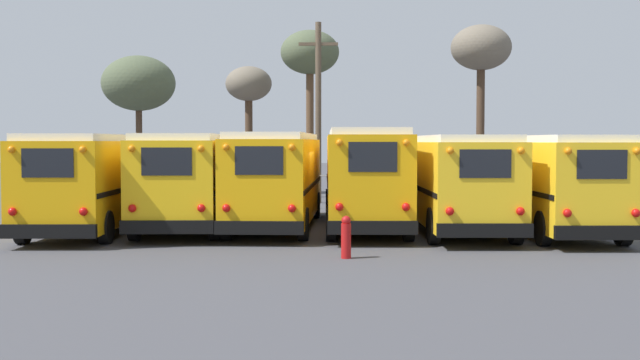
{
  "coord_description": "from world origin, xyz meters",
  "views": [
    {
      "loc": [
        0.72,
        -25.53,
        2.83
      ],
      "look_at": [
        0.0,
        0.41,
        1.58
      ],
      "focal_mm": 45.0,
      "sensor_mm": 36.0,
      "label": 1
    }
  ],
  "objects_px": {
    "bare_tree_0": "(310,56)",
    "fire_hydrant": "(346,237)",
    "school_bus_0": "(100,178)",
    "school_bus_1": "(193,176)",
    "school_bus_5": "(544,179)",
    "utility_pole": "(318,109)",
    "school_bus_2": "(277,177)",
    "school_bus_4": "(454,179)",
    "bare_tree_3": "(249,88)",
    "school_bus_3": "(363,174)",
    "bare_tree_1": "(139,84)",
    "bare_tree_2": "(481,52)"
  },
  "relations": [
    {
      "from": "school_bus_1",
      "to": "school_bus_5",
      "type": "xyz_separation_m",
      "value": [
        11.34,
        -1.16,
        -0.03
      ]
    },
    {
      "from": "bare_tree_0",
      "to": "school_bus_1",
      "type": "bearing_deg",
      "value": -103.44
    },
    {
      "from": "school_bus_1",
      "to": "bare_tree_0",
      "type": "distance_m",
      "value": 15.36
    },
    {
      "from": "school_bus_2",
      "to": "bare_tree_0",
      "type": "height_order",
      "value": "bare_tree_0"
    },
    {
      "from": "school_bus_1",
      "to": "school_bus_5",
      "type": "height_order",
      "value": "school_bus_1"
    },
    {
      "from": "utility_pole",
      "to": "fire_hydrant",
      "type": "bearing_deg",
      "value": -86.09
    },
    {
      "from": "bare_tree_0",
      "to": "fire_hydrant",
      "type": "height_order",
      "value": "bare_tree_0"
    },
    {
      "from": "school_bus_1",
      "to": "school_bus_3",
      "type": "relative_size",
      "value": 1.0
    },
    {
      "from": "school_bus_5",
      "to": "bare_tree_3",
      "type": "relative_size",
      "value": 1.49
    },
    {
      "from": "school_bus_0",
      "to": "utility_pole",
      "type": "relative_size",
      "value": 1.26
    },
    {
      "from": "school_bus_3",
      "to": "utility_pole",
      "type": "xyz_separation_m",
      "value": [
        -1.8,
        10.24,
        2.55
      ]
    },
    {
      "from": "school_bus_0",
      "to": "school_bus_5",
      "type": "distance_m",
      "value": 14.18
    },
    {
      "from": "school_bus_3",
      "to": "utility_pole",
      "type": "distance_m",
      "value": 10.7
    },
    {
      "from": "school_bus_5",
      "to": "bare_tree_3",
      "type": "height_order",
      "value": "bare_tree_3"
    },
    {
      "from": "bare_tree_3",
      "to": "school_bus_3",
      "type": "bearing_deg",
      "value": -70.65
    },
    {
      "from": "school_bus_1",
      "to": "bare_tree_0",
      "type": "relative_size",
      "value": 1.27
    },
    {
      "from": "utility_pole",
      "to": "bare_tree_0",
      "type": "bearing_deg",
      "value": 98.12
    },
    {
      "from": "school_bus_5",
      "to": "bare_tree_0",
      "type": "bearing_deg",
      "value": 117.9
    },
    {
      "from": "school_bus_2",
      "to": "utility_pole",
      "type": "distance_m",
      "value": 10.97
    },
    {
      "from": "school_bus_1",
      "to": "school_bus_4",
      "type": "distance_m",
      "value": 8.58
    },
    {
      "from": "school_bus_1",
      "to": "bare_tree_3",
      "type": "bearing_deg",
      "value": 90.06
    },
    {
      "from": "school_bus_1",
      "to": "fire_hydrant",
      "type": "distance_m",
      "value": 8.95
    },
    {
      "from": "bare_tree_1",
      "to": "bare_tree_2",
      "type": "bearing_deg",
      "value": -10.18
    },
    {
      "from": "bare_tree_2",
      "to": "fire_hydrant",
      "type": "height_order",
      "value": "bare_tree_2"
    },
    {
      "from": "school_bus_0",
      "to": "school_bus_1",
      "type": "relative_size",
      "value": 0.97
    },
    {
      "from": "school_bus_2",
      "to": "school_bus_5",
      "type": "distance_m",
      "value": 8.54
    },
    {
      "from": "school_bus_1",
      "to": "school_bus_4",
      "type": "xyz_separation_m",
      "value": [
        8.51,
        -1.13,
        -0.02
      ]
    },
    {
      "from": "school_bus_2",
      "to": "school_bus_0",
      "type": "bearing_deg",
      "value": -174.0
    },
    {
      "from": "school_bus_4",
      "to": "school_bus_1",
      "type": "bearing_deg",
      "value": 172.45
    },
    {
      "from": "school_bus_3",
      "to": "school_bus_1",
      "type": "bearing_deg",
      "value": 179.47
    },
    {
      "from": "school_bus_3",
      "to": "school_bus_5",
      "type": "height_order",
      "value": "school_bus_3"
    },
    {
      "from": "school_bus_0",
      "to": "school_bus_5",
      "type": "relative_size",
      "value": 1.03
    },
    {
      "from": "school_bus_3",
      "to": "school_bus_4",
      "type": "xyz_separation_m",
      "value": [
        2.84,
        -1.08,
        -0.1
      ]
    },
    {
      "from": "school_bus_0",
      "to": "bare_tree_0",
      "type": "relative_size",
      "value": 1.24
    },
    {
      "from": "bare_tree_3",
      "to": "school_bus_5",
      "type": "bearing_deg",
      "value": -56.72
    },
    {
      "from": "bare_tree_2",
      "to": "utility_pole",
      "type": "bearing_deg",
      "value": -149.87
    },
    {
      "from": "school_bus_5",
      "to": "bare_tree_2",
      "type": "xyz_separation_m",
      "value": [
        0.73,
        16.1,
        5.79
      ]
    },
    {
      "from": "bare_tree_1",
      "to": "school_bus_2",
      "type": "bearing_deg",
      "value": -63.54
    },
    {
      "from": "school_bus_0",
      "to": "bare_tree_2",
      "type": "bearing_deg",
      "value": 46.93
    },
    {
      "from": "school_bus_5",
      "to": "utility_pole",
      "type": "bearing_deg",
      "value": 123.36
    },
    {
      "from": "school_bus_4",
      "to": "fire_hydrant",
      "type": "relative_size",
      "value": 9.4
    },
    {
      "from": "school_bus_1",
      "to": "school_bus_3",
      "type": "xyz_separation_m",
      "value": [
        5.67,
        -0.05,
        0.08
      ]
    },
    {
      "from": "school_bus_0",
      "to": "school_bus_1",
      "type": "height_order",
      "value": "school_bus_1"
    },
    {
      "from": "school_bus_2",
      "to": "school_bus_5",
      "type": "relative_size",
      "value": 0.96
    },
    {
      "from": "school_bus_2",
      "to": "bare_tree_0",
      "type": "distance_m",
      "value": 15.38
    },
    {
      "from": "school_bus_4",
      "to": "school_bus_2",
      "type": "bearing_deg",
      "value": 172.85
    },
    {
      "from": "school_bus_2",
      "to": "bare_tree_1",
      "type": "distance_m",
      "value": 21.33
    },
    {
      "from": "school_bus_5",
      "to": "bare_tree_1",
      "type": "xyz_separation_m",
      "value": [
        -17.81,
        19.43,
        4.41
      ]
    },
    {
      "from": "bare_tree_0",
      "to": "bare_tree_3",
      "type": "distance_m",
      "value": 4.26
    },
    {
      "from": "school_bus_0",
      "to": "fire_hydrant",
      "type": "xyz_separation_m",
      "value": [
        7.91,
        -6.27,
        -1.13
      ]
    }
  ]
}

